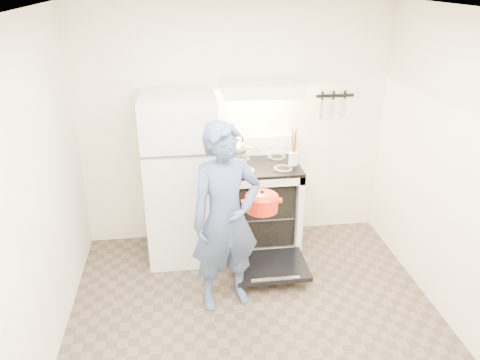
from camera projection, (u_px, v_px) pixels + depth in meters
name	position (u px, v px, depth m)	size (l,w,h in m)	color
floor	(262.00, 344.00, 3.74)	(3.60, 3.60, 0.00)	brown
back_wall	(235.00, 127.00, 4.86)	(3.20, 0.02, 2.50)	#F5EBCC
refrigerator	(181.00, 178.00, 4.64)	(0.70, 0.70, 1.70)	silver
stove_body	(260.00, 207.00, 4.92)	(0.76, 0.65, 0.92)	silver
cooktop	(261.00, 165.00, 4.72)	(0.76, 0.65, 0.03)	black
backsplash	(257.00, 145.00, 4.94)	(0.76, 0.07, 0.20)	silver
oven_door	(270.00, 266.00, 4.52)	(0.70, 0.54, 0.04)	black
oven_rack	(260.00, 209.00, 4.93)	(0.60, 0.52, 0.01)	slate
range_hood	(261.00, 88.00, 4.48)	(0.76, 0.50, 0.12)	silver
knife_strip	(335.00, 96.00, 4.85)	(0.40, 0.02, 0.03)	black
pizza_stone	(256.00, 207.00, 4.93)	(0.36, 0.36, 0.02)	#947550
tea_kettle	(238.00, 148.00, 4.76)	(0.23, 0.19, 0.28)	silver
utensil_jar	(293.00, 158.00, 4.60)	(0.09, 0.09, 0.13)	silver
person	(226.00, 219.00, 3.90)	(0.61, 0.40, 1.68)	#354F77
dutch_oven	(262.00, 203.00, 4.14)	(0.36, 0.29, 0.23)	red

